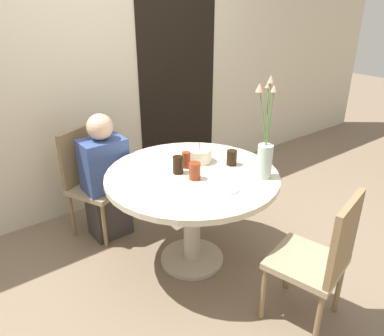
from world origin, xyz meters
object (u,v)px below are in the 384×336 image
at_px(birthday_cake, 199,155).
at_px(drink_glass_0, 178,165).
at_px(flower_vase, 265,149).
at_px(drink_glass_1, 195,171).
at_px(chair_right_flank, 90,177).
at_px(side_plate, 226,189).
at_px(person_boy, 106,181).
at_px(drink_glass_2, 186,160).
at_px(chair_left_flank, 321,256).
at_px(drink_glass_3, 232,158).

xyz_separation_m(birthday_cake, drink_glass_0, (-0.24, -0.06, 0.01)).
distance_m(flower_vase, drink_glass_1, 0.48).
relative_size(chair_right_flank, side_plate, 5.37).
relative_size(flower_vase, person_boy, 0.63).
distance_m(chair_right_flank, drink_glass_2, 0.91).
distance_m(side_plate, person_boy, 1.12).
relative_size(chair_left_flank, flower_vase, 1.35).
distance_m(drink_glass_0, drink_glass_2, 0.11).
height_order(side_plate, drink_glass_3, drink_glass_3).
bearing_deg(person_boy, drink_glass_3, -50.15).
distance_m(chair_left_flank, flower_vase, 0.74).
distance_m(chair_right_flank, drink_glass_1, 1.05).
relative_size(side_plate, person_boy, 0.16).
xyz_separation_m(drink_glass_0, drink_glass_1, (0.03, -0.14, -0.00)).
xyz_separation_m(birthday_cake, drink_glass_1, (-0.20, -0.21, 0.01)).
height_order(side_plate, drink_glass_1, drink_glass_1).
xyz_separation_m(chair_left_flank, side_plate, (-0.20, 0.60, 0.25)).
bearing_deg(birthday_cake, side_plate, -106.72).
distance_m(chair_left_flank, drink_glass_2, 1.08).
bearing_deg(flower_vase, drink_glass_3, 98.29).
xyz_separation_m(chair_left_flank, person_boy, (-0.56, 1.63, -0.00)).
bearing_deg(drink_glass_3, chair_right_flank, 127.79).
xyz_separation_m(drink_glass_1, person_boy, (-0.29, 0.79, -0.30)).
xyz_separation_m(chair_right_flank, person_boy, (0.07, -0.15, -0.00)).
bearing_deg(chair_left_flank, drink_glass_1, -86.39).
bearing_deg(person_boy, flower_vase, -56.68).
bearing_deg(drink_glass_1, chair_left_flank, -72.21).
height_order(drink_glass_2, person_boy, person_boy).
xyz_separation_m(flower_vase, person_boy, (-0.68, 1.04, -0.44)).
relative_size(chair_right_flank, birthday_cake, 4.88).
bearing_deg(person_boy, chair_left_flank, -71.03).
bearing_deg(chair_left_flank, drink_glass_2, -92.90).
xyz_separation_m(birthday_cake, drink_glass_3, (0.15, -0.19, 0.00)).
bearing_deg(drink_glass_1, flower_vase, -32.21).
distance_m(birthday_cake, person_boy, 0.82).
bearing_deg(drink_glass_0, side_plate, -74.96).
bearing_deg(chair_right_flank, drink_glass_3, -76.97).
bearing_deg(drink_glass_1, drink_glass_3, 3.43).
bearing_deg(drink_glass_2, drink_glass_0, -158.16).
distance_m(chair_left_flank, side_plate, 0.68).
relative_size(side_plate, drink_glass_0, 1.38).
xyz_separation_m(chair_left_flank, flower_vase, (0.12, 0.59, 0.44)).
bearing_deg(birthday_cake, drink_glass_2, -169.80).
height_order(birthday_cake, drink_glass_3, birthday_cake).
xyz_separation_m(side_plate, drink_glass_2, (-0.00, 0.42, 0.05)).
height_order(chair_left_flank, drink_glass_0, chair_left_flank).
distance_m(side_plate, drink_glass_0, 0.40).
height_order(chair_right_flank, drink_glass_1, chair_right_flank).
height_order(flower_vase, drink_glass_1, flower_vase).
xyz_separation_m(chair_right_flank, drink_glass_1, (0.36, -0.94, 0.30)).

